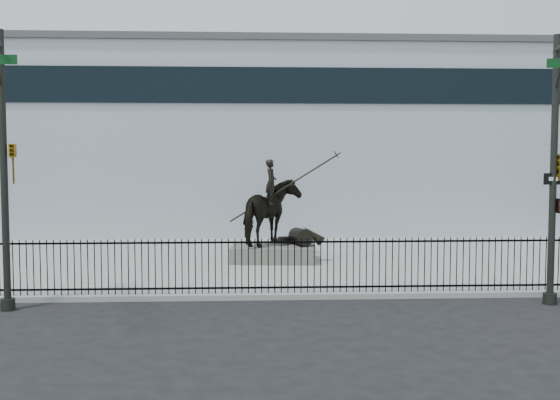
{
  "coord_description": "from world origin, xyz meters",
  "views": [
    {
      "loc": [
        -0.91,
        -16.41,
        3.94
      ],
      "look_at": [
        0.17,
        6.0,
        2.37
      ],
      "focal_mm": 42.0,
      "sensor_mm": 36.0,
      "label": 1
    }
  ],
  "objects": [
    {
      "name": "traffic_signal_left",
      "position": [
        -6.75,
        -0.62,
        4.03
      ],
      "size": [
        1.52,
        4.84,
        7.0
      ],
      "color": "black",
      "rests_on": "ground"
    },
    {
      "name": "building",
      "position": [
        0.0,
        20.0,
        4.5
      ],
      "size": [
        44.0,
        14.0,
        9.0
      ],
      "primitive_type": "cube",
      "color": "#B3B9C3",
      "rests_on": "ground"
    },
    {
      "name": "statue_plinth",
      "position": [
        -0.02,
        6.69,
        0.43
      ],
      "size": [
        3.11,
        2.26,
        0.55
      ],
      "primitive_type": "cube",
      "rotation": [
        0.0,
        0.0,
        -0.08
      ],
      "color": "#585651",
      "rests_on": "plaza"
    },
    {
      "name": "ground",
      "position": [
        0.0,
        0.0,
        0.0
      ],
      "size": [
        120.0,
        120.0,
        0.0
      ],
      "primitive_type": "plane",
      "color": "black",
      "rests_on": "ground"
    },
    {
      "name": "plaza",
      "position": [
        0.0,
        7.0,
        0.07
      ],
      "size": [
        30.0,
        12.0,
        0.15
      ],
      "primitive_type": "cube",
      "color": "gray",
      "rests_on": "ground"
    },
    {
      "name": "picket_fence",
      "position": [
        0.0,
        1.25,
        0.9
      ],
      "size": [
        22.1,
        0.1,
        1.5
      ],
      "color": "black",
      "rests_on": "plaza"
    },
    {
      "name": "equestrian_statue",
      "position": [
        0.03,
        6.68,
        1.86
      ],
      "size": [
        3.78,
        2.49,
        3.21
      ],
      "rotation": [
        0.0,
        0.0,
        -0.08
      ],
      "color": "black",
      "rests_on": "statue_plinth"
    }
  ]
}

